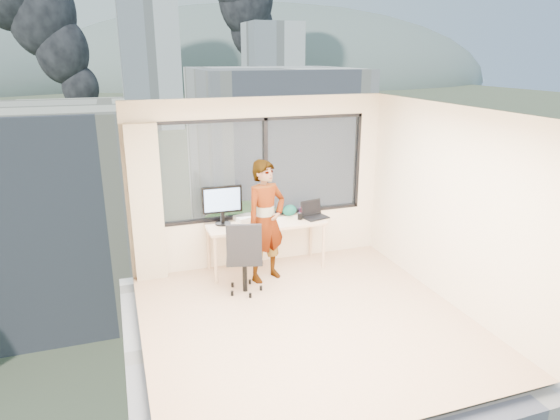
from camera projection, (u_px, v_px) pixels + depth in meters
name	position (u px, v px, depth m)	size (l,w,h in m)	color
floor	(306.00, 319.00, 6.22)	(4.00, 4.00, 0.01)	tan
ceiling	(309.00, 111.00, 5.43)	(4.00, 4.00, 0.01)	white
wall_front	(398.00, 298.00, 4.02)	(4.00, 0.01, 2.60)	beige
wall_left	(132.00, 242.00, 5.21)	(0.01, 4.00, 2.60)	beige
wall_right	(449.00, 206.00, 6.44)	(0.01, 4.00, 2.60)	beige
window_wall	(262.00, 168.00, 7.57)	(3.30, 0.16, 1.55)	black
curtain	(146.00, 204.00, 7.03)	(0.45, 0.14, 2.30)	beige
desk	(266.00, 246.00, 7.60)	(1.80, 0.60, 0.75)	beige
chair	(244.00, 255.00, 6.80)	(0.56, 0.56, 1.09)	black
person	(266.00, 221.00, 7.09)	(0.66, 0.43, 1.80)	#2D2D33
monitor	(222.00, 205.00, 7.33)	(0.60, 0.13, 0.60)	black
game_console	(245.00, 218.00, 7.58)	(0.29, 0.25, 0.07)	white
laptop	(316.00, 211.00, 7.66)	(0.37, 0.39, 0.24)	black
cellphone	(265.00, 226.00, 7.33)	(0.11, 0.05, 0.01)	black
pen_cup	(300.00, 216.00, 7.62)	(0.08, 0.08, 0.10)	black
handbag	(290.00, 210.00, 7.78)	(0.23, 0.12, 0.18)	#0C4A3F
exterior_ground	(121.00, 128.00, 118.69)	(400.00, 400.00, 0.04)	#515B3D
near_bldg_a	(11.00, 215.00, 32.63)	(16.00, 12.00, 14.00)	beige
near_bldg_b	(274.00, 157.00, 46.00)	(14.00, 13.00, 16.00)	white
near_bldg_c	(503.00, 199.00, 43.43)	(12.00, 10.00, 10.00)	beige
far_tower_b	(150.00, 63.00, 116.61)	(13.00, 13.00, 30.00)	silver
far_tower_c	(272.00, 69.00, 146.64)	(15.00, 15.00, 26.00)	silver
hill_b	(268.00, 81.00, 329.86)	(300.00, 220.00, 96.00)	slate
tree_b	(248.00, 300.00, 26.56)	(7.60, 7.60, 9.00)	#174517
tree_c	(358.00, 175.00, 51.79)	(8.40, 8.40, 10.00)	#174517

